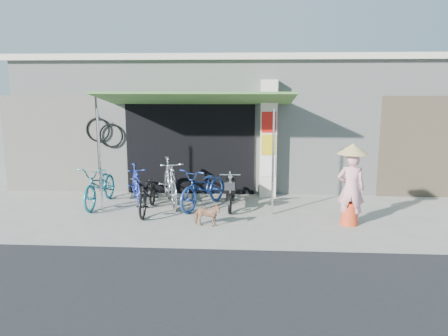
# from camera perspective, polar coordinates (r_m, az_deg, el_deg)

# --- Properties ---
(ground) EXTENTS (80.00, 80.00, 0.00)m
(ground) POSITION_cam_1_polar(r_m,az_deg,el_deg) (9.23, 0.85, -7.28)
(ground) COLOR #A39F94
(ground) RESTS_ON ground
(bicycle_shop) EXTENTS (12.30, 5.30, 3.66)m
(bicycle_shop) POSITION_cam_1_polar(r_m,az_deg,el_deg) (13.90, 1.89, 6.49)
(bicycle_shop) COLOR #A8ADA5
(bicycle_shop) RESTS_ON ground
(shop_pillar) EXTENTS (0.42, 0.44, 3.00)m
(shop_pillar) POSITION_cam_1_polar(r_m,az_deg,el_deg) (11.30, 5.80, 3.77)
(shop_pillar) COLOR silver
(shop_pillar) RESTS_ON ground
(awning) EXTENTS (4.60, 1.88, 2.72)m
(awning) POSITION_cam_1_polar(r_m,az_deg,el_deg) (10.48, -3.67, 8.84)
(awning) COLOR #3F6C31
(awning) RESTS_ON ground
(neighbour_right) EXTENTS (2.60, 0.06, 2.60)m
(neighbour_right) POSITION_cam_1_polar(r_m,az_deg,el_deg) (12.34, 25.41, 2.45)
(neighbour_right) COLOR brown
(neighbour_right) RESTS_ON ground
(neighbour_left) EXTENTS (2.60, 0.06, 2.60)m
(neighbour_left) POSITION_cam_1_polar(r_m,az_deg,el_deg) (12.68, -21.73, 2.91)
(neighbour_left) COLOR #6B665B
(neighbour_left) RESTS_ON ground
(bike_teal) EXTENTS (0.70, 1.90, 0.99)m
(bike_teal) POSITION_cam_1_polar(r_m,az_deg,el_deg) (10.91, -15.86, -2.18)
(bike_teal) COLOR #1C6F80
(bike_teal) RESTS_ON ground
(bike_blue) EXTENTS (0.97, 1.63, 0.94)m
(bike_blue) POSITION_cam_1_polar(r_m,az_deg,el_deg) (10.95, -11.41, -2.05)
(bike_blue) COLOR #213298
(bike_blue) RESTS_ON ground
(bike_black) EXTENTS (0.66, 1.72, 0.89)m
(bike_black) POSITION_cam_1_polar(r_m,az_deg,el_deg) (10.07, -9.90, -3.27)
(bike_black) COLOR black
(bike_black) RESTS_ON ground
(bike_silver) EXTENTS (1.13, 1.97, 1.14)m
(bike_silver) POSITION_cam_1_polar(r_m,az_deg,el_deg) (10.61, -7.06, -1.79)
(bike_silver) COLOR silver
(bike_silver) RESTS_ON ground
(bike_navy) EXTENTS (1.40, 1.95, 0.97)m
(bike_navy) POSITION_cam_1_polar(r_m,az_deg,el_deg) (10.32, -2.66, -2.55)
(bike_navy) COLOR navy
(bike_navy) RESTS_ON ground
(street_dog) EXTENTS (0.60, 0.31, 0.48)m
(street_dog) POSITION_cam_1_polar(r_m,az_deg,el_deg) (8.99, -2.24, -6.16)
(street_dog) COLOR #95834F
(street_dog) RESTS_ON ground
(moped) EXTENTS (0.46, 1.62, 0.92)m
(moped) POSITION_cam_1_polar(r_m,az_deg,el_deg) (10.38, 0.89, -2.85)
(moped) COLOR black
(moped) RESTS_ON ground
(nun) EXTENTS (0.64, 0.64, 1.71)m
(nun) POSITION_cam_1_polar(r_m,az_deg,el_deg) (9.33, 16.27, -2.11)
(nun) COLOR pink
(nun) RESTS_ON ground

